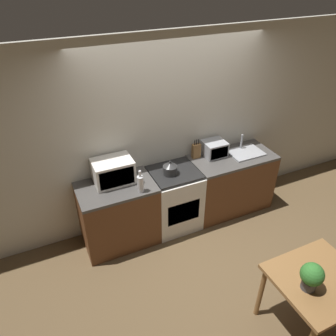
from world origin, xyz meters
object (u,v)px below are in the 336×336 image
kettle (170,168)px  microwave (113,171)px  bottle (140,184)px  toaster_oven (214,149)px  dining_table (318,286)px  stove_range (174,199)px

kettle → microwave: 0.73m
bottle → toaster_oven: bottle is taller
bottle → toaster_oven: (1.25, 0.37, -0.01)m
kettle → dining_table: (0.63, -1.98, -0.33)m
microwave → dining_table: microwave is taller
microwave → dining_table: (1.34, -2.12, -0.40)m
stove_range → dining_table: size_ratio=1.07×
stove_range → toaster_oven: bearing=11.9°
bottle → dining_table: bottle is taller
microwave → toaster_oven: size_ratio=1.58×
stove_range → toaster_oven: (0.69, 0.15, 0.56)m
bottle → toaster_oven: size_ratio=0.96×
microwave → bottle: 0.41m
kettle → stove_range: bearing=18.1°
kettle → dining_table: bearing=-72.4°
stove_range → bottle: bearing=-158.2°
microwave → toaster_oven: 1.48m
bottle → stove_range: bearing=21.8°
microwave → kettle: bearing=-10.9°
stove_range → kettle: (-0.07, -0.02, 0.54)m
microwave → toaster_oven: bearing=1.3°
stove_range → bottle: 0.82m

